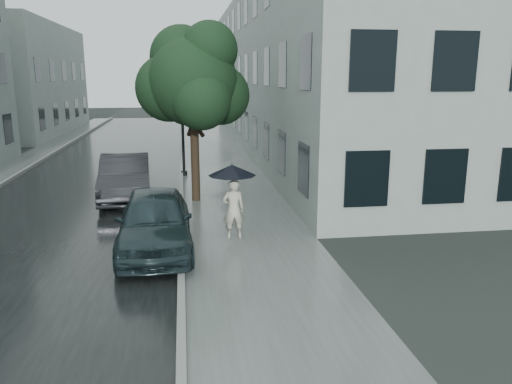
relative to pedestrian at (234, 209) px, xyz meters
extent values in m
plane|color=black|center=(0.18, -1.88, -0.81)|extent=(120.00, 120.00, 0.00)
cube|color=slate|center=(0.43, 10.12, -0.80)|extent=(3.50, 60.00, 0.01)
cube|color=slate|center=(-1.39, 10.12, -0.73)|extent=(0.15, 60.00, 0.15)
cube|color=black|center=(-4.89, 10.12, -0.81)|extent=(6.85, 60.00, 0.00)
cube|color=slate|center=(-8.39, 10.12, -0.73)|extent=(0.15, 60.00, 0.15)
cube|color=gray|center=(5.68, 17.62, 3.69)|extent=(7.00, 36.00, 9.00)
cube|color=black|center=(2.20, 17.62, 3.69)|extent=(0.08, 32.40, 7.20)
cube|color=gray|center=(-13.62, 28.12, 3.19)|extent=(7.00, 18.00, 8.00)
cube|color=black|center=(-10.14, 28.12, 3.19)|extent=(0.08, 16.20, 6.40)
imported|color=#BAB9A3|center=(0.00, 0.00, 0.00)|extent=(0.60, 0.41, 1.60)
cylinder|color=black|center=(-0.02, 0.03, 0.55)|extent=(0.02, 0.02, 0.70)
cone|color=black|center=(-0.02, 0.03, 1.04)|extent=(1.51, 1.51, 0.28)
cylinder|color=black|center=(-0.02, 0.03, 1.20)|extent=(0.02, 0.02, 0.08)
cylinder|color=black|center=(-0.02, 0.03, 0.17)|extent=(0.03, 0.03, 0.06)
cylinder|color=#332619|center=(-0.87, 4.34, 0.65)|extent=(0.29, 0.29, 2.91)
sphere|color=#18351E|center=(-0.87, 4.34, 3.24)|extent=(2.96, 2.96, 2.96)
sphere|color=#18351E|center=(0.04, 4.68, 2.79)|extent=(2.04, 2.04, 2.04)
sphere|color=#18351E|center=(-1.67, 4.80, 3.02)|extent=(2.28, 2.28, 2.28)
sphere|color=#18351E|center=(-0.65, 3.54, 2.67)|extent=(1.92, 1.92, 1.92)
sphere|color=#18351E|center=(-1.21, 5.02, 4.04)|extent=(2.16, 2.16, 2.16)
sphere|color=#18351E|center=(-0.31, 4.12, 4.26)|extent=(1.83, 1.83, 1.83)
cylinder|color=black|center=(-1.27, 8.91, 1.84)|extent=(0.12, 0.12, 5.30)
cylinder|color=black|center=(-1.27, 8.91, -0.71)|extent=(0.28, 0.28, 0.20)
cylinder|color=black|center=(-1.51, 8.86, 4.49)|extent=(0.51, 0.18, 0.08)
sphere|color=silver|center=(-1.80, 8.80, 4.44)|extent=(0.32, 0.32, 0.32)
imported|color=#1A292D|center=(-2.02, -0.62, -0.05)|extent=(1.89, 4.46, 1.51)
imported|color=black|center=(-3.32, 5.02, -0.03)|extent=(1.95, 4.81, 1.55)
camera|label=1|loc=(-1.25, -12.67, 3.43)|focal=35.00mm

